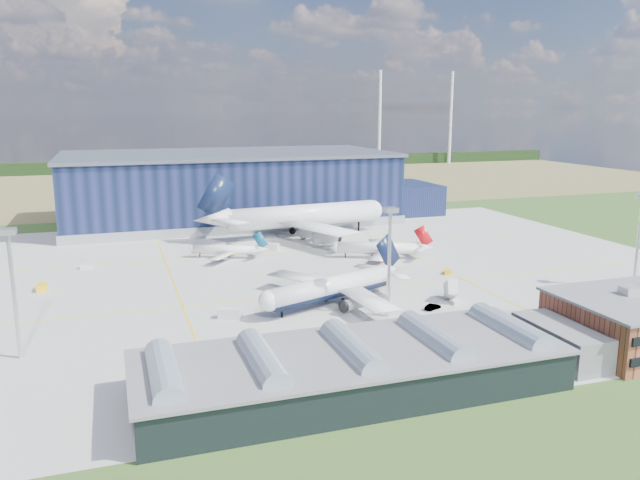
{
  "coord_description": "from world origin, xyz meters",
  "views": [
    {
      "loc": [
        -43.25,
        -143.05,
        42.62
      ],
      "look_at": [
        7.73,
        7.7,
        8.86
      ],
      "focal_mm": 35.0,
      "sensor_mm": 36.0,
      "label": 1
    }
  ],
  "objects_px": {
    "light_mast_center": "(390,244)",
    "gse_van_b": "(271,247)",
    "airliner_widebody": "(303,204)",
    "gse_van_a": "(230,314)",
    "hangar": "(236,190)",
    "gse_tug_a": "(42,287)",
    "airliner_regional": "(225,245)",
    "car_a": "(413,323)",
    "light_mast_west": "(12,272)",
    "airstair": "(451,294)",
    "gse_tug_b": "(448,272)",
    "airliner_red": "(378,242)",
    "gse_cart_b": "(87,266)",
    "light_mast_east": "(640,225)",
    "airliner_navy": "(330,276)",
    "gse_van_c": "(477,315)",
    "car_b": "(433,307)"
  },
  "relations": [
    {
      "from": "light_mast_center",
      "to": "gse_van_b",
      "type": "bearing_deg",
      "value": 96.9
    },
    {
      "from": "airliner_widebody",
      "to": "gse_van_a",
      "type": "height_order",
      "value": "airliner_widebody"
    },
    {
      "from": "hangar",
      "to": "gse_van_a",
      "type": "xyz_separation_m",
      "value": [
        -24.33,
        -115.68,
        -10.56
      ]
    },
    {
      "from": "gse_tug_a",
      "to": "airliner_widebody",
      "type": "bearing_deg",
      "value": 26.89
    },
    {
      "from": "airliner_regional",
      "to": "car_a",
      "type": "distance_m",
      "value": 73.68
    },
    {
      "from": "light_mast_west",
      "to": "car_a",
      "type": "bearing_deg",
      "value": -5.46
    },
    {
      "from": "gse_van_b",
      "to": "airstair",
      "type": "xyz_separation_m",
      "value": [
        25.8,
        -62.41,
        0.63
      ]
    },
    {
      "from": "airliner_regional",
      "to": "gse_tug_a",
      "type": "xyz_separation_m",
      "value": [
        -47.2,
        -19.0,
        -3.08
      ]
    },
    {
      "from": "airliner_regional",
      "to": "gse_tug_b",
      "type": "distance_m",
      "value": 63.71
    },
    {
      "from": "airliner_red",
      "to": "gse_van_b",
      "type": "xyz_separation_m",
      "value": [
        -26.77,
        19.67,
        -3.71
      ]
    },
    {
      "from": "airliner_regional",
      "to": "gse_cart_b",
      "type": "xyz_separation_m",
      "value": [
        -37.71,
        -0.45,
        -3.22
      ]
    },
    {
      "from": "airliner_widebody",
      "to": "gse_van_b",
      "type": "xyz_separation_m",
      "value": [
        -15.89,
        -17.69,
        -9.88
      ]
    },
    {
      "from": "light_mast_east",
      "to": "airliner_red",
      "type": "xyz_separation_m",
      "value": [
        -46.37,
        47.64,
        -10.6
      ]
    },
    {
      "from": "gse_cart_b",
      "to": "airstair",
      "type": "xyz_separation_m",
      "value": [
        78.45,
        -56.86,
        1.08
      ]
    },
    {
      "from": "car_a",
      "to": "airliner_widebody",
      "type": "bearing_deg",
      "value": 0.56
    },
    {
      "from": "light_mast_west",
      "to": "gse_van_a",
      "type": "bearing_deg",
      "value": 13.35
    },
    {
      "from": "airliner_regional",
      "to": "gse_tug_a",
      "type": "bearing_deg",
      "value": 45.98
    },
    {
      "from": "light_mast_east",
      "to": "gse_cart_b",
      "type": "bearing_deg",
      "value": 153.85
    },
    {
      "from": "airliner_widebody",
      "to": "car_a",
      "type": "relative_size",
      "value": 18.64
    },
    {
      "from": "gse_tug_a",
      "to": "car_a",
      "type": "distance_m",
      "value": 88.16
    },
    {
      "from": "light_mast_west",
      "to": "car_a",
      "type": "relative_size",
      "value": 6.35
    },
    {
      "from": "hangar",
      "to": "car_a",
      "type": "bearing_deg",
      "value": -85.9
    },
    {
      "from": "gse_van_b",
      "to": "airliner_red",
      "type": "bearing_deg",
      "value": -92.48
    },
    {
      "from": "airliner_red",
      "to": "gse_tug_b",
      "type": "xyz_separation_m",
      "value": [
        10.4,
        -21.94,
        -4.24
      ]
    },
    {
      "from": "airliner_navy",
      "to": "gse_van_a",
      "type": "distance_m",
      "value": 23.03
    },
    {
      "from": "gse_tug_a",
      "to": "gse_van_c",
      "type": "bearing_deg",
      "value": -32.29
    },
    {
      "from": "light_mast_west",
      "to": "gse_van_b",
      "type": "relative_size",
      "value": 4.68
    },
    {
      "from": "gse_tug_a",
      "to": "car_a",
      "type": "relative_size",
      "value": 1.08
    },
    {
      "from": "airliner_widebody",
      "to": "gse_tug_a",
      "type": "relative_size",
      "value": 17.26
    },
    {
      "from": "gse_van_b",
      "to": "gse_van_c",
      "type": "bearing_deg",
      "value": -128.58
    },
    {
      "from": "car_a",
      "to": "light_mast_center",
      "type": "bearing_deg",
      "value": 22.01
    },
    {
      "from": "airliner_red",
      "to": "car_a",
      "type": "bearing_deg",
      "value": 96.74
    },
    {
      "from": "hangar",
      "to": "car_b",
      "type": "xyz_separation_m",
      "value": [
        18.08,
        -124.12,
        -10.95
      ]
    },
    {
      "from": "light_mast_center",
      "to": "car_b",
      "type": "relative_size",
      "value": 5.65
    },
    {
      "from": "car_b",
      "to": "gse_van_b",
      "type": "bearing_deg",
      "value": -6.79
    },
    {
      "from": "light_mast_east",
      "to": "gse_tug_a",
      "type": "bearing_deg",
      "value": 162.28
    },
    {
      "from": "airstair",
      "to": "airliner_widebody",
      "type": "bearing_deg",
      "value": 116.08
    },
    {
      "from": "airliner_regional",
      "to": "gse_van_b",
      "type": "bearing_deg",
      "value": -137.09
    },
    {
      "from": "hangar",
      "to": "airliner_widebody",
      "type": "height_order",
      "value": "hangar"
    },
    {
      "from": "light_mast_east",
      "to": "gse_tug_b",
      "type": "distance_m",
      "value": 46.64
    },
    {
      "from": "light_mast_center",
      "to": "airliner_widebody",
      "type": "relative_size",
      "value": 0.34
    },
    {
      "from": "gse_van_c",
      "to": "gse_van_a",
      "type": "bearing_deg",
      "value": 49.98
    },
    {
      "from": "light_mast_west",
      "to": "light_mast_east",
      "type": "relative_size",
      "value": 1.0
    },
    {
      "from": "car_a",
      "to": "car_b",
      "type": "relative_size",
      "value": 0.89
    },
    {
      "from": "hangar",
      "to": "airliner_red",
      "type": "xyz_separation_m",
      "value": [
        25.81,
        -77.16,
        -6.78
      ]
    },
    {
      "from": "car_a",
      "to": "gse_tug_b",
      "type": "bearing_deg",
      "value": -35.42
    },
    {
      "from": "gse_cart_b",
      "to": "light_mast_east",
      "type": "bearing_deg",
      "value": -108.49
    },
    {
      "from": "airliner_regional",
      "to": "car_a",
      "type": "relative_size",
      "value": 6.59
    },
    {
      "from": "hangar",
      "to": "light_mast_center",
      "type": "distance_m",
      "value": 125.07
    },
    {
      "from": "car_a",
      "to": "gse_van_c",
      "type": "bearing_deg",
      "value": -93.13
    }
  ]
}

